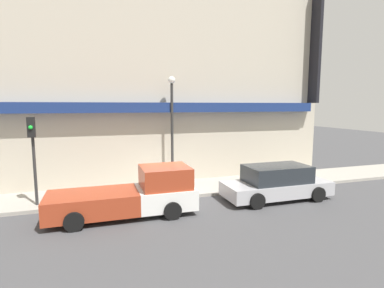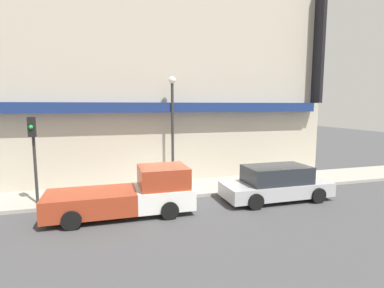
% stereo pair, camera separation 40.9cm
% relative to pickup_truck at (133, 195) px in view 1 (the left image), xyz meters
% --- Properties ---
extents(ground_plane, '(80.00, 80.00, 0.00)m').
position_rel_pickup_truck_xyz_m(ground_plane, '(1.84, 1.28, -0.79)').
color(ground_plane, '#424244').
extents(sidewalk, '(36.00, 2.81, 0.15)m').
position_rel_pickup_truck_xyz_m(sidewalk, '(1.84, 2.69, -0.72)').
color(sidewalk, '#9E998E').
rests_on(sidewalk, ground).
extents(building, '(19.80, 3.80, 11.98)m').
position_rel_pickup_truck_xyz_m(building, '(1.86, 5.58, 5.19)').
color(building, '#BCB29E').
rests_on(building, ground).
extents(pickup_truck, '(5.52, 2.13, 1.83)m').
position_rel_pickup_truck_xyz_m(pickup_truck, '(0.00, 0.00, 0.00)').
color(pickup_truck, white).
rests_on(pickup_truck, ground).
extents(parked_car, '(4.87, 2.07, 1.55)m').
position_rel_pickup_truck_xyz_m(parked_car, '(6.40, 0.00, -0.05)').
color(parked_car, '#ADADB2').
rests_on(parked_car, ground).
extents(fire_hydrant, '(0.18, 0.18, 0.69)m').
position_rel_pickup_truck_xyz_m(fire_hydrant, '(6.38, 1.94, -0.30)').
color(fire_hydrant, red).
rests_on(fire_hydrant, sidewalk).
extents(street_lamp, '(0.36, 0.36, 5.51)m').
position_rel_pickup_truck_xyz_m(street_lamp, '(2.43, 3.44, 2.81)').
color(street_lamp, '#2D2D2D').
rests_on(street_lamp, sidewalk).
extents(traffic_light, '(0.28, 0.42, 3.62)m').
position_rel_pickup_truck_xyz_m(traffic_light, '(-3.70, 1.86, 1.85)').
color(traffic_light, '#2D2D2D').
rests_on(traffic_light, sidewalk).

